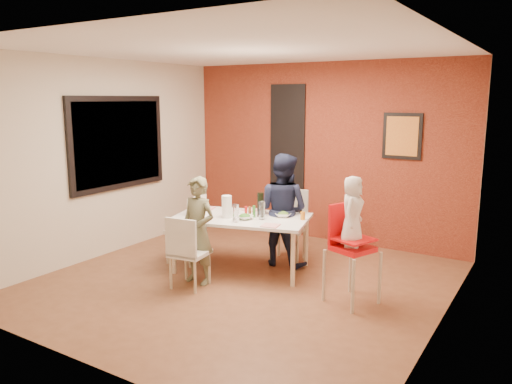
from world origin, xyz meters
The scene contains 35 objects.
ground centered at (0.00, 0.00, 0.00)m, with size 4.50×4.50×0.00m, color brown.
ceiling centered at (0.00, 0.00, 2.70)m, with size 4.50×4.50×0.02m, color white.
wall_back centered at (0.00, 2.25, 1.35)m, with size 4.50×0.02×2.70m, color beige.
wall_front centered at (0.00, -2.25, 1.35)m, with size 4.50×0.02×2.70m, color beige.
wall_left centered at (-2.25, 0.00, 1.35)m, with size 0.02×4.50×2.70m, color beige.
wall_right centered at (2.25, 0.00, 1.35)m, with size 0.02×4.50×2.70m, color beige.
brick_accent_wall centered at (0.00, 2.23, 1.35)m, with size 4.50×0.02×2.70m, color maroon.
picture_window_frame centered at (-2.22, 0.20, 1.55)m, with size 0.05×1.70×1.30m, color black.
picture_window_pane centered at (-2.21, 0.20, 1.55)m, with size 0.02×1.55×1.15m, color black.
glassblock_strip centered at (-0.60, 2.21, 1.50)m, with size 0.55×0.03×1.70m, color silver.
glassblock_surround centered at (-0.60, 2.21, 1.50)m, with size 0.60×0.03×1.76m, color black.
art_print_frame centered at (1.20, 2.21, 1.65)m, with size 0.54×0.03×0.64m, color black.
art_print_canvas centered at (1.20, 2.19, 1.65)m, with size 0.44×0.01×0.54m, color orange.
dining_table centered at (-0.26, 0.37, 0.63)m, with size 1.85×1.32×0.70m.
chair_near centered at (-0.43, -0.52, 0.48)m, with size 0.44×0.44×0.85m.
chair_far centered at (0.06, 1.07, 0.53)m, with size 0.52×0.52×0.95m.
chair_left centered at (-0.99, 0.24, 0.51)m, with size 0.47×0.47×0.91m.
high_chair centered at (1.27, 0.14, 0.64)m, with size 0.57×0.57×1.07m.
child_near centered at (-0.44, -0.28, 0.64)m, with size 0.47×0.31×1.28m, color #606044.
child_far centered at (0.08, 0.83, 0.74)m, with size 0.72×0.56×1.47m, color black.
toddler centered at (1.30, 0.12, 1.00)m, with size 0.37×0.24×0.75m, color silver.
plate_near_left centered at (-0.61, -0.08, 0.70)m, with size 0.20×0.20×0.01m, color white.
plate_far_mid centered at (-0.36, 0.74, 0.70)m, with size 0.20×0.20×0.01m, color white.
plate_near_right centered at (0.28, 0.16, 0.70)m, with size 0.20×0.20×0.01m, color white.
plate_far_left centered at (-0.93, 0.51, 0.70)m, with size 0.23×0.23×0.01m, color white.
salad_bowl_a centered at (-0.15, 0.28, 0.72)m, with size 0.20×0.20×0.05m, color white.
salad_bowl_b centered at (0.19, 0.64, 0.72)m, with size 0.20×0.20×0.05m, color white.
wine_bottle centered at (-0.06, 0.50, 0.85)m, with size 0.08×0.08×0.31m, color black.
wine_glass_a centered at (-0.17, 0.11, 0.80)m, with size 0.08×0.08×0.22m, color white.
wine_glass_b centered at (0.03, 0.39, 0.81)m, with size 0.08×0.08×0.22m, color white.
paper_towel_roll centered at (-0.39, 0.23, 0.84)m, with size 0.12×0.12×0.28m, color white.
condiment_red centered at (-0.21, 0.40, 0.76)m, with size 0.03×0.03×0.13m, color red.
condiment_green centered at (-0.11, 0.43, 0.77)m, with size 0.04×0.04×0.15m, color #317928.
condiment_brown centered at (-0.17, 0.43, 0.76)m, with size 0.03×0.03×0.13m, color brown.
sippy_cup centered at (0.47, 0.63, 0.74)m, with size 0.06×0.06×0.10m, color orange.
Camera 1 is at (3.12, -4.74, 2.17)m, focal length 35.00 mm.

